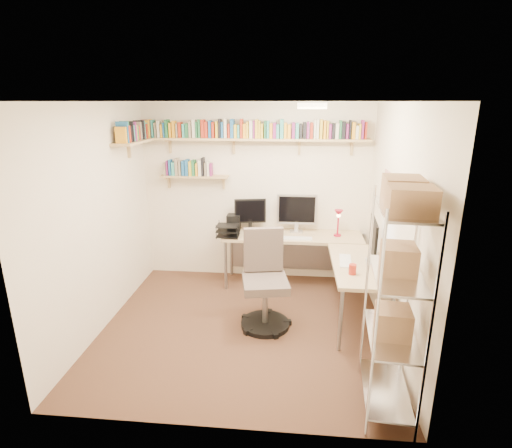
# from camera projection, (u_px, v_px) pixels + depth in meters

# --- Properties ---
(ground) EXTENTS (3.20, 3.20, 0.00)m
(ground) POSITION_uv_depth(u_px,v_px,m) (243.00, 327.00, 4.62)
(ground) COLOR #48291E
(ground) RESTS_ON ground
(room_shell) EXTENTS (3.24, 3.04, 2.52)m
(room_shell) POSITION_uv_depth(u_px,v_px,m) (242.00, 197.00, 4.17)
(room_shell) COLOR beige
(room_shell) RESTS_ON ground
(wall_shelves) EXTENTS (3.12, 1.09, 0.80)m
(wall_shelves) POSITION_uv_depth(u_px,v_px,m) (223.00, 139.00, 5.30)
(wall_shelves) COLOR tan
(wall_shelves) RESTS_ON ground
(corner_desk) EXTENTS (2.09, 1.93, 1.28)m
(corner_desk) POSITION_uv_depth(u_px,v_px,m) (298.00, 241.00, 5.27)
(corner_desk) COLOR tan
(corner_desk) RESTS_ON ground
(office_chair) EXTENTS (0.60, 0.60, 1.12)m
(office_chair) POSITION_uv_depth(u_px,v_px,m) (265.00, 286.00, 4.57)
(office_chair) COLOR black
(office_chair) RESTS_ON ground
(wire_rack) EXTENTS (0.46, 0.83, 1.95)m
(wire_rack) POSITION_uv_depth(u_px,v_px,m) (399.00, 260.00, 3.07)
(wire_rack) COLOR silver
(wire_rack) RESTS_ON ground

